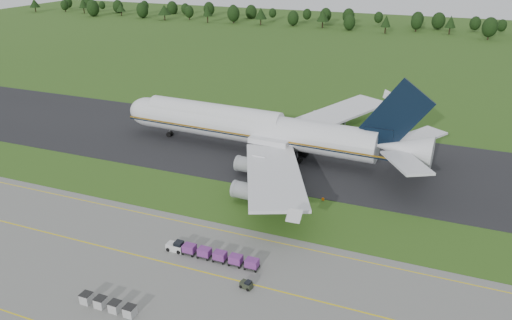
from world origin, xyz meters
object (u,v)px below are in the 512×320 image
at_px(baggage_train, 210,254).
at_px(uld_row, 108,304).
at_px(utility_cart, 246,285).
at_px(aircraft, 257,128).
at_px(edge_markers, 294,194).

height_order(baggage_train, uld_row, baggage_train).
distance_m(baggage_train, utility_cart, 9.42).
distance_m(aircraft, uld_row, 60.51).
bearing_deg(uld_row, utility_cart, 35.45).
relative_size(utility_cart, uld_row, 0.23).
height_order(uld_row, edge_markers, uld_row).
distance_m(aircraft, baggage_train, 45.61).
height_order(aircraft, uld_row, aircraft).
distance_m(uld_row, edge_markers, 43.90).
distance_m(baggage_train, uld_row, 17.71).
bearing_deg(edge_markers, baggage_train, -102.09).
xyz_separation_m(utility_cart, edge_markers, (-2.63, 30.56, -0.26)).
bearing_deg(aircraft, uld_row, -88.20).
relative_size(utility_cart, edge_markers, 0.16).
xyz_separation_m(aircraft, edge_markers, (15.13, -18.38, -5.92)).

